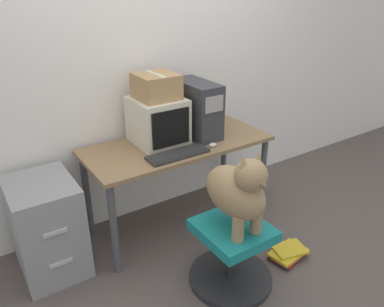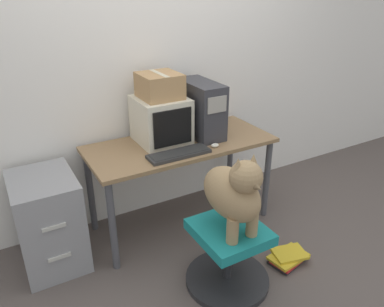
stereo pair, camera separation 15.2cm
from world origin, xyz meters
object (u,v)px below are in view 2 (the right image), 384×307
(dog, at_px, (234,192))
(filing_cabinet, at_px, (49,221))
(cardboard_box, at_px, (160,86))
(book_stack_floor, at_px, (288,257))
(keyboard, at_px, (179,154))
(crt_monitor, at_px, (161,120))
(office_chair, at_px, (228,256))
(pc_tower, at_px, (201,109))

(dog, bearing_deg, filing_cabinet, 139.33)
(cardboard_box, relative_size, book_stack_floor, 0.96)
(keyboard, xyz_separation_m, book_stack_floor, (0.55, -0.62, -0.70))
(crt_monitor, distance_m, cardboard_box, 0.26)
(crt_monitor, bearing_deg, cardboard_box, 90.00)
(office_chair, distance_m, cardboard_box, 1.28)
(keyboard, relative_size, dog, 0.84)
(keyboard, height_order, dog, dog)
(office_chair, bearing_deg, pc_tower, 71.31)
(crt_monitor, bearing_deg, filing_cabinet, -175.81)
(pc_tower, height_order, filing_cabinet, pc_tower)
(dog, distance_m, cardboard_box, 1.00)
(pc_tower, bearing_deg, crt_monitor, 174.82)
(cardboard_box, bearing_deg, crt_monitor, -90.00)
(filing_cabinet, xyz_separation_m, book_stack_floor, (1.45, -0.85, -0.30))
(filing_cabinet, bearing_deg, pc_tower, 1.71)
(pc_tower, bearing_deg, cardboard_box, 174.15)
(book_stack_floor, bearing_deg, filing_cabinet, 149.45)
(crt_monitor, xyz_separation_m, cardboard_box, (-0.00, 0.00, 0.26))
(office_chair, xyz_separation_m, book_stack_floor, (0.49, -0.06, -0.18))
(crt_monitor, height_order, book_stack_floor, crt_monitor)
(filing_cabinet, relative_size, book_stack_floor, 2.19)
(pc_tower, bearing_deg, keyboard, -141.43)
(book_stack_floor, bearing_deg, dog, 176.18)
(book_stack_floor, bearing_deg, crt_monitor, 120.30)
(dog, bearing_deg, crt_monitor, 93.02)
(pc_tower, height_order, dog, pc_tower)
(keyboard, relative_size, filing_cabinet, 0.68)
(pc_tower, height_order, cardboard_box, cardboard_box)
(office_chair, distance_m, filing_cabinet, 1.25)
(crt_monitor, relative_size, book_stack_floor, 1.29)
(office_chair, distance_m, book_stack_floor, 0.53)
(pc_tower, distance_m, dog, 0.93)
(crt_monitor, distance_m, pc_tower, 0.33)
(filing_cabinet, relative_size, cardboard_box, 2.29)
(keyboard, distance_m, cardboard_box, 0.52)
(filing_cabinet, distance_m, cardboard_box, 1.23)
(pc_tower, height_order, keyboard, pc_tower)
(crt_monitor, height_order, filing_cabinet, crt_monitor)
(keyboard, xyz_separation_m, dog, (0.06, -0.59, -0.02))
(office_chair, height_order, cardboard_box, cardboard_box)
(keyboard, relative_size, cardboard_box, 1.55)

